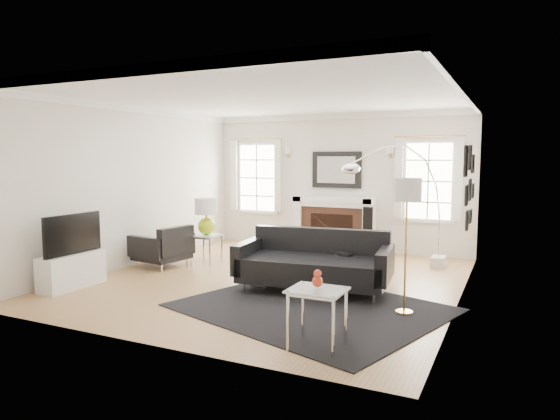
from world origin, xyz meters
The scene contains 25 objects.
floor centered at (0.00, 0.00, 0.00)m, with size 6.00×6.00×0.00m, color #AA7047.
back_wall centered at (0.00, 3.00, 1.40)m, with size 5.50×0.04×2.80m, color silver.
front_wall centered at (0.00, -3.00, 1.40)m, with size 5.50×0.04×2.80m, color silver.
left_wall centered at (-2.75, 0.00, 1.40)m, with size 0.04×6.00×2.80m, color silver.
right_wall centered at (2.75, 0.00, 1.40)m, with size 0.04×6.00×2.80m, color silver.
ceiling centered at (0.00, 0.00, 2.80)m, with size 5.50×6.00×0.02m, color white.
crown_molding centered at (0.00, 0.00, 2.74)m, with size 5.50×6.00×0.12m, color white.
fireplace centered at (0.00, 2.79, 0.54)m, with size 1.70×0.69×1.11m.
mantel_mirror centered at (0.00, 2.95, 1.65)m, with size 1.05×0.07×0.75m.
window_left centered at (-1.85, 2.95, 1.46)m, with size 1.24×0.15×1.62m.
window_right centered at (1.85, 2.95, 1.46)m, with size 1.24×0.15×1.62m.
gallery_wall centered at (2.72, 1.30, 1.53)m, with size 0.04×1.73×1.29m.
tv_unit centered at (-2.44, -1.70, 0.33)m, with size 0.35×1.00×1.09m.
area_rug centered at (1.09, -1.12, 0.01)m, with size 3.04×2.53×0.01m, color black.
sofa centered at (0.81, -0.30, 0.38)m, with size 2.26×1.23×0.70m.
armchair_left centered at (-2.14, 0.03, 0.33)m, with size 0.90×0.97×0.59m.
armchair_right centered at (1.00, 0.37, 0.31)m, with size 0.96×1.02×0.56m.
coffee_table centered at (0.64, -0.36, 0.37)m, with size 0.90×0.90×0.40m.
side_table_left centered at (-1.62, 0.58, 0.42)m, with size 0.47×0.47×0.52m.
nesting_table centered at (1.64, -2.35, 0.48)m, with size 0.55×0.46×0.60m.
gourd_lamp centered at (-1.62, 0.58, 0.90)m, with size 0.41×0.41×0.66m.
orange_vase centered at (1.64, -2.35, 0.70)m, with size 0.11×0.11×0.18m.
arc_floor_lamp centered at (1.56, 1.52, 1.18)m, with size 1.54×1.42×2.18m.
stick_floor_lamp centered at (2.20, -0.85, 1.43)m, with size 0.34×0.34×1.66m.
speaker_tower centered at (0.77, 2.65, 0.47)m, with size 0.19×0.19×0.94m, color black.
Camera 1 is at (3.38, -6.85, 1.89)m, focal length 32.00 mm.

